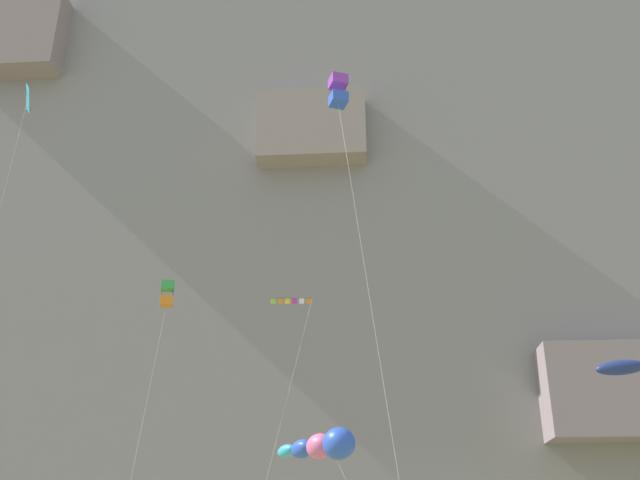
# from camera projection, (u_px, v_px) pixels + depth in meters

# --- Properties ---
(cliff_face) EXTENTS (180.00, 28.09, 69.59)m
(cliff_face) POSITION_uv_depth(u_px,v_px,m) (323.00, 194.00, 68.73)
(cliff_face) COLOR gray
(cliff_face) RESTS_ON ground
(kite_windsock_near_cliff) EXTENTS (5.10, 4.76, 6.66)m
(kite_windsock_near_cliff) POSITION_uv_depth(u_px,v_px,m) (321.00, 446.00, 21.71)
(kite_windsock_near_cliff) COLOR blue
(kite_windsock_near_cliff) RESTS_ON ground
(kite_box_high_right) EXTENTS (0.93, 6.11, 18.09)m
(kite_box_high_right) POSITION_uv_depth(u_px,v_px,m) (167.00, 294.00, 42.46)
(kite_box_high_right) COLOR green
(kite_box_high_right) RESTS_ON ground
(kite_diamond_low_center) EXTENTS (1.06, 3.33, 33.29)m
(kite_diamond_low_center) POSITION_uv_depth(u_px,v_px,m) (25.00, 110.00, 49.20)
(kite_diamond_low_center) COLOR #38B2D1
(kite_diamond_low_center) RESTS_ON ground
(kite_banner_far_left) EXTENTS (3.61, 3.63, 17.54)m
(kite_banner_far_left) POSITION_uv_depth(u_px,v_px,m) (287.00, 331.00, 42.62)
(kite_banner_far_left) COLOR black
(kite_banner_far_left) RESTS_ON ground
(kite_box_high_left) EXTENTS (3.11, 4.33, 23.59)m
(kite_box_high_left) POSITION_uv_depth(u_px,v_px,m) (338.00, 92.00, 32.88)
(kite_box_high_left) COLOR purple
(kite_box_high_left) RESTS_ON ground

